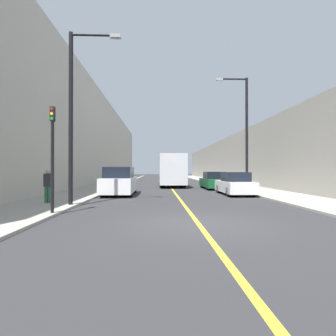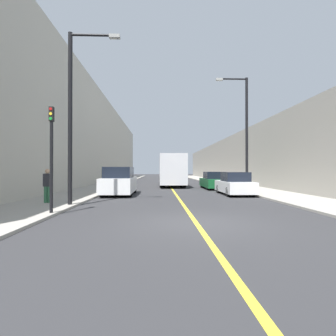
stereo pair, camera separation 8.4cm
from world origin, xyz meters
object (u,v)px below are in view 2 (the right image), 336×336
at_px(bus, 171,170).
at_px(parked_suv_left, 119,182).
at_px(car_right_mid, 214,181).
at_px(traffic_light, 51,155).
at_px(pedestrian, 47,185).
at_px(street_lamp_right, 244,128).
at_px(street_lamp_left, 74,107).
at_px(car_right_near, 235,185).

relative_size(bus, parked_suv_left, 2.10).
height_order(car_right_mid, traffic_light, traffic_light).
xyz_separation_m(bus, pedestrian, (-6.85, -15.39, -0.77)).
height_order(parked_suv_left, car_right_mid, parked_suv_left).
relative_size(parked_suv_left, street_lamp_right, 0.57).
bearing_deg(parked_suv_left, pedestrian, -118.78).
distance_m(car_right_mid, street_lamp_left, 14.86).
bearing_deg(street_lamp_left, street_lamp_right, 33.63).
relative_size(car_right_mid, street_lamp_left, 0.59).
relative_size(bus, traffic_light, 2.56).
distance_m(street_lamp_left, traffic_light, 3.36).
xyz_separation_m(bus, traffic_light, (-5.42, -18.46, 0.55)).
height_order(street_lamp_left, street_lamp_right, street_lamp_right).
xyz_separation_m(parked_suv_left, car_right_mid, (7.71, 5.43, -0.19)).
bearing_deg(car_right_near, car_right_mid, 92.42).
distance_m(car_right_near, car_right_mid, 5.66).
relative_size(car_right_mid, street_lamp_right, 0.56).
relative_size(car_right_near, car_right_mid, 0.92).
bearing_deg(car_right_mid, pedestrian, -135.02).
relative_size(car_right_near, traffic_light, 1.09).
height_order(parked_suv_left, street_lamp_right, street_lamp_right).
xyz_separation_m(bus, car_right_near, (3.88, -10.57, -1.03)).
xyz_separation_m(bus, street_lamp_right, (5.03, -9.20, 3.14)).
bearing_deg(traffic_light, street_lamp_left, 87.83).
distance_m(bus, pedestrian, 16.86).
height_order(car_right_near, street_lamp_left, street_lamp_left).
bearing_deg(parked_suv_left, bus, 68.49).
bearing_deg(pedestrian, street_lamp_left, -24.73).
distance_m(bus, car_right_near, 11.31).
distance_m(bus, traffic_light, 19.25).
bearing_deg(car_right_mid, traffic_light, -123.75).
bearing_deg(car_right_near, street_lamp_left, -149.05).
xyz_separation_m(car_right_near, street_lamp_left, (-9.20, -5.52, 3.95)).
relative_size(car_right_near, street_lamp_left, 0.54).
bearing_deg(street_lamp_left, traffic_light, -92.17).
bearing_deg(bus, traffic_light, -106.35).
bearing_deg(bus, parked_suv_left, -111.51).
height_order(parked_suv_left, car_right_near, parked_suv_left).
bearing_deg(street_lamp_left, car_right_near, 30.95).
distance_m(car_right_mid, traffic_light, 16.38).
distance_m(parked_suv_left, street_lamp_left, 6.98).
bearing_deg(traffic_light, pedestrian, 114.94).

